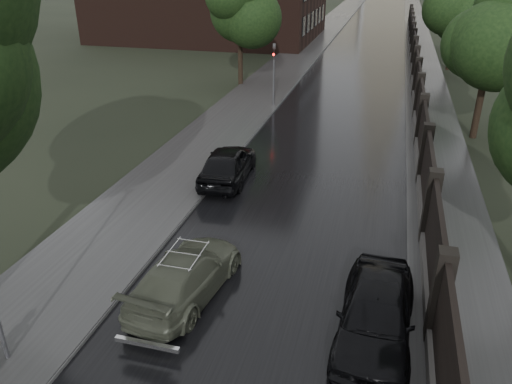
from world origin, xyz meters
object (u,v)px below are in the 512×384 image
at_px(tree_left_far, 240,12).
at_px(hatchback_left, 228,164).
at_px(tree_right_c, 457,8).
at_px(tree_right_b, 491,43).
at_px(volga_sedan, 186,275).
at_px(traffic_light, 274,70).
at_px(car_right_near, 376,314).

relative_size(tree_left_far, hatchback_left, 1.63).
bearing_deg(tree_right_c, tree_right_b, -90.00).
bearing_deg(volga_sedan, traffic_light, -77.43).
distance_m(traffic_light, hatchback_left, 11.91).
height_order(volga_sedan, hatchback_left, hatchback_left).
relative_size(volga_sedan, car_right_near, 1.00).
distance_m(tree_right_c, traffic_light, 19.26).
distance_m(tree_right_b, car_right_near, 18.37).
distance_m(tree_right_b, tree_right_c, 18.00).
height_order(tree_right_b, volga_sedan, tree_right_b).
xyz_separation_m(volga_sedan, car_right_near, (5.35, -0.49, 0.11)).
xyz_separation_m(traffic_light, hatchback_left, (0.72, -11.78, -1.62)).
xyz_separation_m(tree_right_b, car_right_near, (-4.38, -17.35, -4.16)).
xyz_separation_m(hatchback_left, car_right_near, (6.70, -8.56, 0.02)).
relative_size(tree_left_far, car_right_near, 1.59).
height_order(tree_right_b, tree_right_c, same).
xyz_separation_m(tree_left_far, tree_right_b, (15.50, -8.00, -0.29)).
bearing_deg(tree_right_b, hatchback_left, -141.60).
xyz_separation_m(tree_right_c, car_right_near, (-4.38, -35.35, -4.16)).
height_order(traffic_light, volga_sedan, traffic_light).
bearing_deg(traffic_light, tree_right_b, -14.24).
xyz_separation_m(tree_right_c, hatchback_left, (-11.08, -26.78, -4.18)).
xyz_separation_m(tree_right_b, volga_sedan, (-9.73, -16.86, -4.27)).
distance_m(tree_right_b, hatchback_left, 14.74).
relative_size(tree_left_far, tree_right_c, 1.05).
distance_m(tree_left_far, hatchback_left, 17.92).
bearing_deg(volga_sedan, tree_right_c, -98.97).
xyz_separation_m(tree_right_b, tree_right_c, (0.00, 18.00, 0.00)).
distance_m(volga_sedan, hatchback_left, 8.19).
bearing_deg(tree_right_b, car_right_near, -104.17).
bearing_deg(traffic_light, hatchback_left, -86.49).
bearing_deg(volga_sedan, tree_right_b, -113.37).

